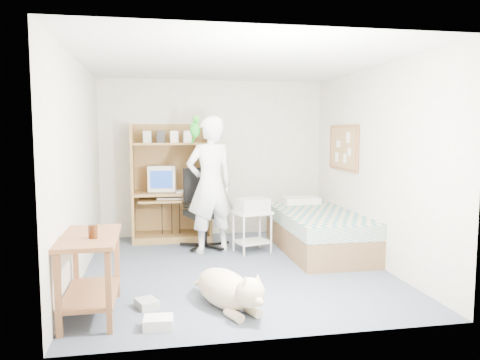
{
  "coord_description": "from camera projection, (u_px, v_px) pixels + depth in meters",
  "views": [
    {
      "loc": [
        -0.96,
        -5.55,
        1.69
      ],
      "look_at": [
        0.15,
        0.46,
        1.05
      ],
      "focal_mm": 35.0,
      "sensor_mm": 36.0,
      "label": 1
    }
  ],
  "objects": [
    {
      "name": "wall_back",
      "position": [
        214.0,
        158.0,
        7.6
      ],
      "size": [
        3.6,
        0.02,
        2.5
      ],
      "primitive_type": "cube",
      "color": "beige",
      "rests_on": "floor"
    },
    {
      "name": "person",
      "position": [
        210.0,
        185.0,
        6.47
      ],
      "size": [
        0.79,
        0.64,
        1.89
      ],
      "primitive_type": "imported",
      "rotation": [
        0.0,
        0.0,
        3.44
      ],
      "color": "white",
      "rests_on": "floor"
    },
    {
      "name": "wall_right",
      "position": [
        373.0,
        166.0,
        5.97
      ],
      "size": [
        0.02,
        4.0,
        2.5
      ],
      "primitive_type": "cube",
      "color": "beige",
      "rests_on": "floor"
    },
    {
      "name": "keyboard",
      "position": [
        172.0,
        198.0,
        7.13
      ],
      "size": [
        0.45,
        0.17,
        0.03
      ],
      "primitive_type": "cube",
      "rotation": [
        0.0,
        0.0,
        -0.03
      ],
      "color": "beige",
      "rests_on": "computer_hutch"
    },
    {
      "name": "floor_box_b",
      "position": [
        147.0,
        304.0,
        4.49
      ],
      "size": [
        0.25,
        0.27,
        0.08
      ],
      "primitive_type": "cube",
      "rotation": [
        0.0,
        0.0,
        0.4
      ],
      "color": "#B8B8B3",
      "rests_on": "floor"
    },
    {
      "name": "floor",
      "position": [
        235.0,
        268.0,
        5.78
      ],
      "size": [
        4.0,
        4.0,
        0.0
      ],
      "primitive_type": "plane",
      "color": "#4E586A",
      "rests_on": "ground"
    },
    {
      "name": "bed",
      "position": [
        318.0,
        231.0,
        6.59
      ],
      "size": [
        1.02,
        2.02,
        0.66
      ],
      "color": "brown",
      "rests_on": "floor"
    },
    {
      "name": "printer_cart",
      "position": [
        252.0,
        225.0,
        6.54
      ],
      "size": [
        0.57,
        0.5,
        0.58
      ],
      "rotation": [
        0.0,
        0.0,
        0.28
      ],
      "color": "silver",
      "rests_on": "floor"
    },
    {
      "name": "ceiling",
      "position": [
        234.0,
        62.0,
        5.52
      ],
      "size": [
        3.6,
        4.0,
        0.02
      ],
      "primitive_type": "cube",
      "color": "white",
      "rests_on": "wall_back"
    },
    {
      "name": "wall_left",
      "position": [
        79.0,
        170.0,
        5.32
      ],
      "size": [
        0.02,
        4.0,
        2.5
      ],
      "primitive_type": "cube",
      "color": "beige",
      "rests_on": "floor"
    },
    {
      "name": "parrot",
      "position": [
        195.0,
        128.0,
        6.36
      ],
      "size": [
        0.14,
        0.24,
        0.38
      ],
      "rotation": [
        0.0,
        0.0,
        0.3
      ],
      "color": "#138420",
      "rests_on": "person"
    },
    {
      "name": "dog",
      "position": [
        228.0,
        289.0,
        4.46
      ],
      "size": [
        0.66,
        1.11,
        0.44
      ],
      "rotation": [
        0.0,
        0.0,
        0.4
      ],
      "color": "beige",
      "rests_on": "floor"
    },
    {
      "name": "pencil_cup",
      "position": [
        193.0,
        187.0,
        7.24
      ],
      "size": [
        0.08,
        0.08,
        0.12
      ],
      "primitive_type": "cylinder",
      "color": "gold",
      "rests_on": "computer_hutch"
    },
    {
      "name": "floor_box_a",
      "position": [
        158.0,
        323.0,
        4.02
      ],
      "size": [
        0.26,
        0.22,
        0.1
      ],
      "primitive_type": "cube",
      "rotation": [
        0.0,
        0.0,
        -0.07
      ],
      "color": "white",
      "rests_on": "floor"
    },
    {
      "name": "office_chair",
      "position": [
        203.0,
        219.0,
        6.81
      ],
      "size": [
        0.65,
        0.65,
        1.14
      ],
      "rotation": [
        0.0,
        0.0,
        0.3
      ],
      "color": "black",
      "rests_on": "floor"
    },
    {
      "name": "corkboard",
      "position": [
        343.0,
        148.0,
        6.83
      ],
      "size": [
        0.04,
        0.94,
        0.66
      ],
      "color": "olive",
      "rests_on": "wall_right"
    },
    {
      "name": "computer_hutch",
      "position": [
        171.0,
        187.0,
        7.26
      ],
      "size": [
        1.2,
        0.63,
        1.8
      ],
      "color": "brown",
      "rests_on": "floor"
    },
    {
      "name": "side_desk",
      "position": [
        90.0,
        263.0,
        4.27
      ],
      "size": [
        0.5,
        1.0,
        0.75
      ],
      "color": "brown",
      "rests_on": "floor"
    },
    {
      "name": "printer",
      "position": [
        252.0,
        205.0,
        6.51
      ],
      "size": [
        0.49,
        0.42,
        0.18
      ],
      "primitive_type": "cube",
      "rotation": [
        0.0,
        0.0,
        0.28
      ],
      "color": "#BBBBB6",
      "rests_on": "printer_cart"
    },
    {
      "name": "drink_glass",
      "position": [
        93.0,
        232.0,
        4.11
      ],
      "size": [
        0.08,
        0.08,
        0.12
      ],
      "primitive_type": "cylinder",
      "color": "#3A1A09",
      "rests_on": "side_desk"
    },
    {
      "name": "crt_monitor",
      "position": [
        162.0,
        178.0,
        7.23
      ],
      "size": [
        0.45,
        0.47,
        0.39
      ],
      "rotation": [
        0.0,
        0.0,
        -0.09
      ],
      "color": "beige",
      "rests_on": "computer_hutch"
    }
  ]
}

